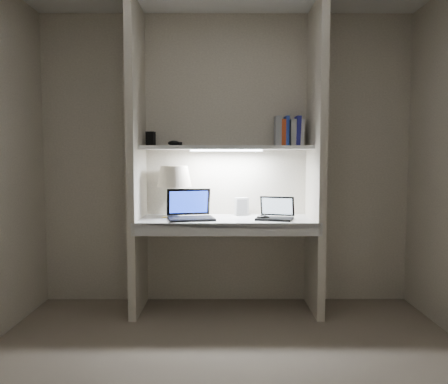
{
  "coord_description": "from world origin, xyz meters",
  "views": [
    {
      "loc": [
        -0.03,
        -2.33,
        1.26
      ],
      "look_at": [
        -0.02,
        1.05,
        1.0
      ],
      "focal_mm": 35.0,
      "sensor_mm": 36.0,
      "label": 1
    }
  ],
  "objects_px": {
    "laptop_netbook": "(275,214)",
    "speaker": "(242,206)",
    "book_row": "(289,132)",
    "table_lamp": "(174,182)",
    "laptop_main": "(190,212)"
  },
  "relations": [
    {
      "from": "table_lamp",
      "to": "speaker",
      "type": "bearing_deg",
      "value": 7.27
    },
    {
      "from": "speaker",
      "to": "book_row",
      "type": "distance_m",
      "value": 0.75
    },
    {
      "from": "speaker",
      "to": "book_row",
      "type": "xyz_separation_m",
      "value": [
        0.4,
        -0.0,
        0.64
      ]
    },
    {
      "from": "laptop_main",
      "to": "speaker",
      "type": "height_order",
      "value": "laptop_main"
    },
    {
      "from": "laptop_main",
      "to": "speaker",
      "type": "distance_m",
      "value": 0.48
    },
    {
      "from": "laptop_netbook",
      "to": "book_row",
      "type": "bearing_deg",
      "value": 77.46
    },
    {
      "from": "table_lamp",
      "to": "laptop_netbook",
      "type": "distance_m",
      "value": 0.89
    },
    {
      "from": "table_lamp",
      "to": "book_row",
      "type": "distance_m",
      "value": 1.06
    },
    {
      "from": "laptop_netbook",
      "to": "speaker",
      "type": "bearing_deg",
      "value": 155.3
    },
    {
      "from": "speaker",
      "to": "book_row",
      "type": "height_order",
      "value": "book_row"
    },
    {
      "from": "laptop_netbook",
      "to": "table_lamp",
      "type": "bearing_deg",
      "value": -173.92
    },
    {
      "from": "table_lamp",
      "to": "laptop_main",
      "type": "xyz_separation_m",
      "value": [
        0.14,
        -0.15,
        -0.23
      ]
    },
    {
      "from": "table_lamp",
      "to": "laptop_netbook",
      "type": "xyz_separation_m",
      "value": [
        0.84,
        -0.17,
        -0.25
      ]
    },
    {
      "from": "laptop_main",
      "to": "speaker",
      "type": "bearing_deg",
      "value": 14.92
    },
    {
      "from": "book_row",
      "to": "table_lamp",
      "type": "bearing_deg",
      "value": -175.9
    }
  ]
}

